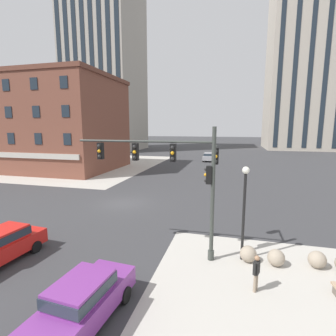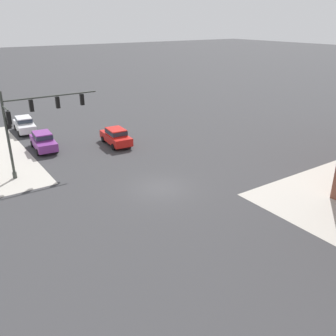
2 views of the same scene
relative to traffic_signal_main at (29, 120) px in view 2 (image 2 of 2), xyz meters
The scene contains 5 objects.
ground_plane 11.27m from the traffic_signal_main, 131.20° to the left, with size 320.00×320.00×0.00m, color #38383A.
traffic_signal_main is the anchor object (origin of this frame).
car_main_northbound_near 9.81m from the traffic_signal_main, 160.69° to the right, with size 2.12×4.51×1.68m.
car_main_northbound_far 7.04m from the traffic_signal_main, 111.78° to the right, with size 2.15×4.53×1.68m.
car_main_southbound_far 13.35m from the traffic_signal_main, 100.08° to the right, with size 2.15×4.52×1.68m.
Camera 2 is at (12.99, 20.26, 11.58)m, focal length 38.48 mm.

